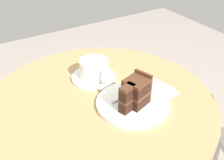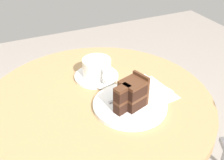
% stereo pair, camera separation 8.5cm
% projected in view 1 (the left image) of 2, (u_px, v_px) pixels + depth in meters
% --- Properties ---
extents(cafe_table, '(0.69, 0.69, 0.74)m').
position_uv_depth(cafe_table, '(101.00, 132.00, 0.90)').
color(cafe_table, '#A37F51').
rests_on(cafe_table, ground).
extents(saucer, '(0.15, 0.15, 0.01)m').
position_uv_depth(saucer, '(94.00, 77.00, 0.93)').
color(saucer, white).
rests_on(saucer, cafe_table).
extents(coffee_cup, '(0.13, 0.09, 0.06)m').
position_uv_depth(coffee_cup, '(94.00, 68.00, 0.91)').
color(coffee_cup, white).
rests_on(coffee_cup, saucer).
extents(teaspoon, '(0.07, 0.09, 0.00)m').
position_uv_depth(teaspoon, '(104.00, 83.00, 0.89)').
color(teaspoon, '#B7B7BC').
rests_on(teaspoon, saucer).
extents(cake_plate, '(0.21, 0.21, 0.01)m').
position_uv_depth(cake_plate, '(133.00, 103.00, 0.81)').
color(cake_plate, white).
rests_on(cake_plate, cafe_table).
extents(cake_slice, '(0.08, 0.11, 0.09)m').
position_uv_depth(cake_slice, '(135.00, 92.00, 0.78)').
color(cake_slice, black).
rests_on(cake_slice, cake_plate).
extents(fork, '(0.02, 0.14, 0.00)m').
position_uv_depth(fork, '(137.00, 92.00, 0.84)').
color(fork, '#B7B7BC').
rests_on(fork, cake_plate).
extents(napkin, '(0.18, 0.16, 0.00)m').
position_uv_depth(napkin, '(145.00, 89.00, 0.88)').
color(napkin, silver).
rests_on(napkin, cafe_table).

